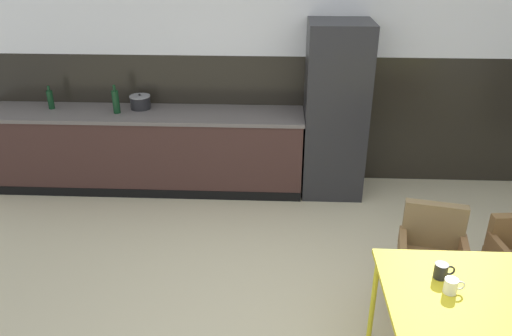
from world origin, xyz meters
The scene contains 9 objects.
back_wall_splashback_dark centered at (0.00, 2.75, 0.72)m, with size 7.41×0.12×1.43m, color black.
kitchen_counter centered at (-1.80, 2.39, 0.44)m, with size 3.53×0.63×0.88m.
refrigerator_column centered at (0.29, 2.39, 0.93)m, with size 0.64×0.60×1.85m, color #232326.
armchair_by_stool centered at (0.87, 0.54, 0.51)m, with size 0.56×0.56×0.81m.
mug_white_ceramic centered at (0.71, -0.30, 0.80)m, with size 0.12×0.08×0.09m.
mug_tall_blue centered at (0.69, -0.16, 0.81)m, with size 0.13×0.08×0.10m.
cooking_pot centered at (-1.82, 2.51, 0.96)m, with size 0.22×0.22×0.17m.
bottle_oil_tall centered at (-2.79, 2.46, 0.99)m, with size 0.07×0.07×0.26m.
bottle_spice_small centered at (-2.04, 2.35, 1.01)m, with size 0.07×0.07×0.30m.
Camera 1 is at (-0.31, -2.66, 2.66)m, focal length 35.14 mm.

